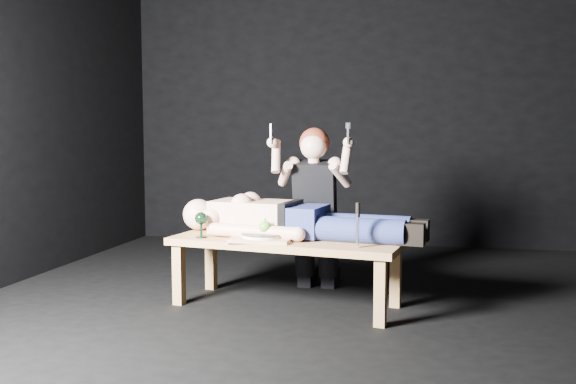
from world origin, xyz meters
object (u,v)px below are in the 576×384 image
(kneeling_woman, at_px, (316,206))
(goblet, at_px, (201,225))
(table, at_px, (286,272))
(carving_knife, at_px, (358,225))
(lying_man, at_px, (298,216))
(serving_tray, at_px, (262,239))

(kneeling_woman, distance_m, goblet, 0.90)
(table, height_order, goblet, goblet)
(table, height_order, kneeling_woman, kneeling_woman)
(carving_knife, bearing_deg, kneeling_woman, 125.37)
(table, distance_m, lying_man, 0.38)
(goblet, relative_size, carving_knife, 0.63)
(table, xyz_separation_m, lying_man, (0.06, 0.09, 0.36))
(table, bearing_deg, kneeling_woman, 86.51)
(lying_man, height_order, carving_knife, lying_man)
(serving_tray, distance_m, carving_knife, 0.65)
(lying_man, bearing_deg, goblet, -155.02)
(carving_knife, bearing_deg, serving_tray, 177.85)
(kneeling_woman, height_order, carving_knife, kneeling_woman)
(serving_tray, relative_size, goblet, 2.30)
(kneeling_woman, xyz_separation_m, serving_tray, (-0.25, -0.63, -0.14))
(lying_man, relative_size, carving_knife, 5.91)
(serving_tray, bearing_deg, carving_knife, -11.18)
(kneeling_woman, relative_size, carving_knife, 4.47)
(serving_tray, relative_size, carving_knife, 1.44)
(serving_tray, distance_m, goblet, 0.43)
(kneeling_woman, height_order, serving_tray, kneeling_woman)
(table, xyz_separation_m, serving_tray, (-0.13, -0.12, 0.24))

